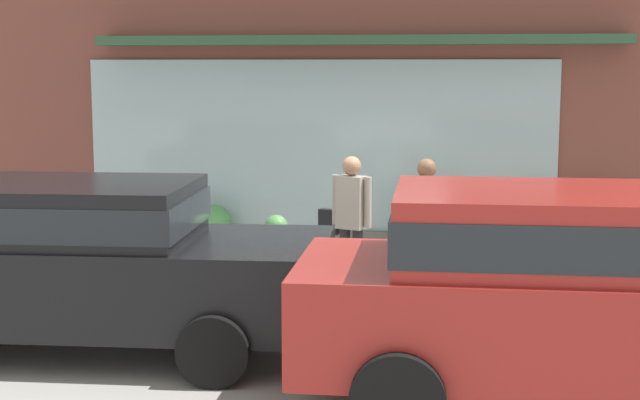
{
  "coord_description": "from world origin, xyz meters",
  "views": [
    {
      "loc": [
        1.37,
        -9.42,
        2.59
      ],
      "look_at": [
        -0.24,
        1.2,
        1.03
      ],
      "focal_mm": 52.23,
      "sensor_mm": 36.0,
      "label": 1
    }
  ],
  "objects_px": {
    "parked_car_red": "(568,286)",
    "potted_plant_doorstep": "(599,230)",
    "parked_car_black": "(72,256)",
    "potted_plant_trailing_edge": "(427,225)",
    "potted_plant_low_front": "(213,230)",
    "pedestrian_passerby": "(426,220)",
    "potted_plant_window_left": "(514,240)",
    "pedestrian_with_handbag": "(350,216)",
    "fire_hydrant": "(276,253)"
  },
  "relations": [
    {
      "from": "pedestrian_passerby",
      "to": "parked_car_black",
      "type": "bearing_deg",
      "value": 24.35
    },
    {
      "from": "pedestrian_with_handbag",
      "to": "potted_plant_window_left",
      "type": "distance_m",
      "value": 2.69
    },
    {
      "from": "pedestrian_passerby",
      "to": "potted_plant_trailing_edge",
      "type": "relative_size",
      "value": 1.68
    },
    {
      "from": "potted_plant_low_front",
      "to": "potted_plant_trailing_edge",
      "type": "distance_m",
      "value": 2.9
    },
    {
      "from": "pedestrian_passerby",
      "to": "potted_plant_window_left",
      "type": "xyz_separation_m",
      "value": [
        1.07,
        1.89,
        -0.55
      ]
    },
    {
      "from": "pedestrian_with_handbag",
      "to": "parked_car_red",
      "type": "xyz_separation_m",
      "value": [
        2.03,
        -3.16,
        0.03
      ]
    },
    {
      "from": "fire_hydrant",
      "to": "parked_car_red",
      "type": "relative_size",
      "value": 0.21
    },
    {
      "from": "parked_car_red",
      "to": "pedestrian_with_handbag",
      "type": "bearing_deg",
      "value": 121.28
    },
    {
      "from": "fire_hydrant",
      "to": "potted_plant_trailing_edge",
      "type": "xyz_separation_m",
      "value": [
        1.66,
        1.74,
        0.08
      ]
    },
    {
      "from": "parked_car_red",
      "to": "parked_car_black",
      "type": "bearing_deg",
      "value": 167.49
    },
    {
      "from": "potted_plant_low_front",
      "to": "pedestrian_passerby",
      "type": "bearing_deg",
      "value": -34.8
    },
    {
      "from": "parked_car_black",
      "to": "parked_car_red",
      "type": "bearing_deg",
      "value": -14.42
    },
    {
      "from": "potted_plant_window_left",
      "to": "fire_hydrant",
      "type": "bearing_deg",
      "value": -149.88
    },
    {
      "from": "pedestrian_passerby",
      "to": "potted_plant_window_left",
      "type": "distance_m",
      "value": 2.24
    },
    {
      "from": "pedestrian_passerby",
      "to": "potted_plant_window_left",
      "type": "relative_size",
      "value": 2.26
    },
    {
      "from": "parked_car_black",
      "to": "parked_car_red",
      "type": "xyz_separation_m",
      "value": [
        4.28,
        -0.84,
        0.07
      ]
    },
    {
      "from": "pedestrian_with_handbag",
      "to": "pedestrian_passerby",
      "type": "xyz_separation_m",
      "value": [
        0.85,
        -0.08,
        -0.01
      ]
    },
    {
      "from": "pedestrian_passerby",
      "to": "parked_car_red",
      "type": "xyz_separation_m",
      "value": [
        1.18,
        -3.08,
        0.03
      ]
    },
    {
      "from": "parked_car_black",
      "to": "potted_plant_low_front",
      "type": "bearing_deg",
      "value": 84.64
    },
    {
      "from": "pedestrian_with_handbag",
      "to": "potted_plant_doorstep",
      "type": "height_order",
      "value": "pedestrian_with_handbag"
    },
    {
      "from": "fire_hydrant",
      "to": "pedestrian_with_handbag",
      "type": "height_order",
      "value": "pedestrian_with_handbag"
    },
    {
      "from": "parked_car_red",
      "to": "potted_plant_doorstep",
      "type": "xyz_separation_m",
      "value": [
        0.94,
        4.97,
        -0.43
      ]
    },
    {
      "from": "parked_car_black",
      "to": "potted_plant_trailing_edge",
      "type": "distance_m",
      "value": 5.24
    },
    {
      "from": "potted_plant_doorstep",
      "to": "potted_plant_window_left",
      "type": "height_order",
      "value": "potted_plant_doorstep"
    },
    {
      "from": "potted_plant_trailing_edge",
      "to": "potted_plant_low_front",
      "type": "bearing_deg",
      "value": 179.19
    },
    {
      "from": "parked_car_red",
      "to": "potted_plant_low_front",
      "type": "bearing_deg",
      "value": 127.44
    },
    {
      "from": "pedestrian_passerby",
      "to": "potted_plant_doorstep",
      "type": "distance_m",
      "value": 2.86
    },
    {
      "from": "pedestrian_with_handbag",
      "to": "parked_car_red",
      "type": "distance_m",
      "value": 3.75
    },
    {
      "from": "pedestrian_passerby",
      "to": "potted_plant_low_front",
      "type": "height_order",
      "value": "pedestrian_passerby"
    },
    {
      "from": "parked_car_red",
      "to": "potted_plant_window_left",
      "type": "height_order",
      "value": "parked_car_red"
    },
    {
      "from": "pedestrian_with_handbag",
      "to": "parked_car_red",
      "type": "bearing_deg",
      "value": 144.21
    },
    {
      "from": "pedestrian_passerby",
      "to": "potted_plant_trailing_edge",
      "type": "xyz_separation_m",
      "value": [
        -0.06,
        2.01,
        -0.4
      ]
    },
    {
      "from": "parked_car_red",
      "to": "potted_plant_low_front",
      "type": "xyz_separation_m",
      "value": [
        -4.13,
        5.13,
        -0.59
      ]
    },
    {
      "from": "pedestrian_passerby",
      "to": "parked_car_black",
      "type": "xyz_separation_m",
      "value": [
        -3.11,
        -2.24,
        -0.04
      ]
    },
    {
      "from": "fire_hydrant",
      "to": "potted_plant_low_front",
      "type": "height_order",
      "value": "fire_hydrant"
    },
    {
      "from": "parked_car_red",
      "to": "potted_plant_trailing_edge",
      "type": "distance_m",
      "value": 5.26
    },
    {
      "from": "fire_hydrant",
      "to": "parked_car_red",
      "type": "height_order",
      "value": "parked_car_red"
    },
    {
      "from": "potted_plant_window_left",
      "to": "pedestrian_with_handbag",
      "type": "bearing_deg",
      "value": -136.61
    },
    {
      "from": "potted_plant_low_front",
      "to": "potted_plant_trailing_edge",
      "type": "bearing_deg",
      "value": -0.81
    },
    {
      "from": "potted_plant_window_left",
      "to": "potted_plant_doorstep",
      "type": "bearing_deg",
      "value": -0.11
    },
    {
      "from": "pedestrian_with_handbag",
      "to": "pedestrian_passerby",
      "type": "height_order",
      "value": "pedestrian_with_handbag"
    },
    {
      "from": "pedestrian_passerby",
      "to": "potted_plant_doorstep",
      "type": "bearing_deg",
      "value": -149.63
    },
    {
      "from": "potted_plant_doorstep",
      "to": "pedestrian_with_handbag",
      "type": "bearing_deg",
      "value": -148.61
    },
    {
      "from": "parked_car_black",
      "to": "potted_plant_low_front",
      "type": "height_order",
      "value": "parked_car_black"
    },
    {
      "from": "potted_plant_low_front",
      "to": "potted_plant_window_left",
      "type": "distance_m",
      "value": 4.02
    },
    {
      "from": "pedestrian_with_handbag",
      "to": "potted_plant_trailing_edge",
      "type": "height_order",
      "value": "pedestrian_with_handbag"
    },
    {
      "from": "parked_car_black",
      "to": "parked_car_red",
      "type": "relative_size",
      "value": 1.07
    },
    {
      "from": "parked_car_black",
      "to": "pedestrian_passerby",
      "type": "bearing_deg",
      "value": 32.44
    },
    {
      "from": "potted_plant_trailing_edge",
      "to": "pedestrian_with_handbag",
      "type": "bearing_deg",
      "value": -112.24
    },
    {
      "from": "pedestrian_with_handbag",
      "to": "parked_car_black",
      "type": "height_order",
      "value": "pedestrian_with_handbag"
    }
  ]
}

